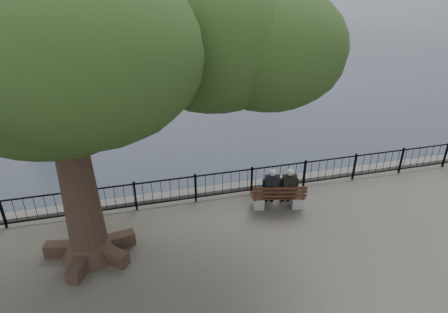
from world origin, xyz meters
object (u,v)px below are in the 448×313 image
object	(u,v)px
person_left	(271,188)
lion_monument	(153,1)
bench	(278,199)
person_right	(288,188)
tree	(90,35)

from	to	relation	value
person_left	lion_monument	bearing A→B (deg)	89.26
bench	person_right	world-z (taller)	person_right
person_right	lion_monument	distance (m)	48.44
person_left	lion_monument	xyz separation A→B (m)	(0.63, 48.32, 0.63)
person_left	tree	xyz separation A→B (m)	(-4.90, -0.85, 5.34)
person_left	tree	bearing A→B (deg)	-170.11
bench	lion_monument	bearing A→B (deg)	89.52
bench	lion_monument	distance (m)	48.48
person_left	lion_monument	distance (m)	48.32
tree	lion_monument	distance (m)	49.70
person_right	tree	size ratio (longest dim) A/B	0.13
tree	lion_monument	world-z (taller)	tree
tree	lion_monument	bearing A→B (deg)	83.59
bench	person_left	world-z (taller)	person_left
tree	person_right	bearing A→B (deg)	7.69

